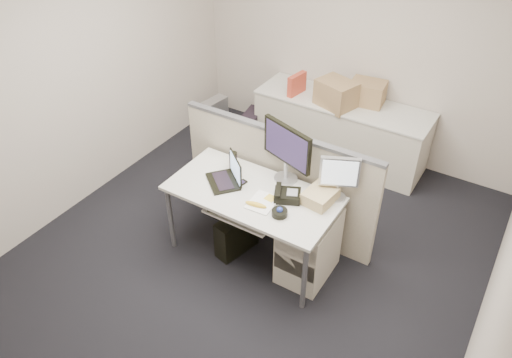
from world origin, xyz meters
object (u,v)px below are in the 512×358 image
Objects in this scene: desk at (253,198)px; laptop at (222,171)px; monitor_main at (287,154)px; desk_phone at (287,196)px.

laptop reaches higher than desk.
desk is 0.35m from laptop.
monitor_main reaches higher than desk_phone.
desk_phone is (0.60, 0.10, -0.09)m from laptop.
laptop is at bearing 164.26° from desk_phone.
monitor_main is 1.68× the size of laptop.
desk is at bearing -96.75° from monitor_main.
desk is 4.57× the size of laptop.
laptop is at bearing -176.19° from desk.
monitor_main is 2.48× the size of desk_phone.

